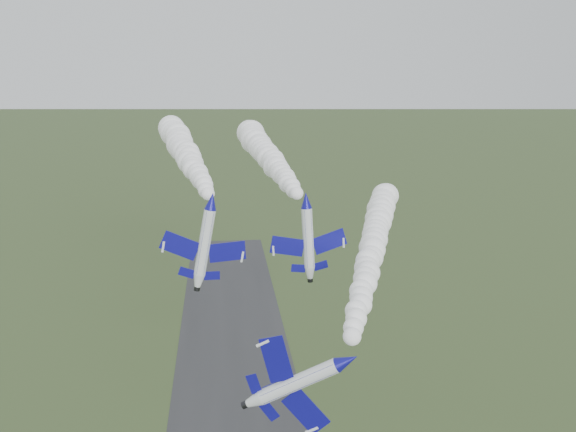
# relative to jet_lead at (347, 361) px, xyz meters

# --- Properties ---
(jet_lead) EXTENTS (5.76, 11.94, 8.77)m
(jet_lead) POSITION_rel_jet_lead_xyz_m (0.00, 0.00, 0.00)
(jet_lead) COLOR silver
(smoke_trail_jet_lead) EXTENTS (21.70, 60.74, 4.58)m
(smoke_trail_jet_lead) POSITION_rel_jet_lead_xyz_m (10.17, 32.48, 1.55)
(smoke_trail_jet_lead) COLOR white
(jet_pair_left) EXTENTS (10.87, 13.18, 3.66)m
(jet_pair_left) POSITION_rel_jet_lead_xyz_m (-11.91, 28.42, 9.03)
(jet_pair_left) COLOR silver
(smoke_trail_jet_pair_left) EXTENTS (12.05, 67.22, 5.86)m
(smoke_trail_jet_pair_left) POSITION_rel_jet_lead_xyz_m (-16.78, 64.53, 10.60)
(smoke_trail_jet_pair_left) COLOR white
(jet_pair_right) EXTENTS (10.21, 12.18, 3.02)m
(jet_pair_right) POSITION_rel_jet_lead_xyz_m (0.18, 28.41, 8.87)
(jet_pair_right) COLOR silver
(smoke_trail_jet_pair_right) EXTENTS (12.65, 68.15, 5.92)m
(smoke_trail_jet_pair_right) POSITION_rel_jet_lead_xyz_m (-2.00, 64.77, 10.02)
(smoke_trail_jet_pair_right) COLOR white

